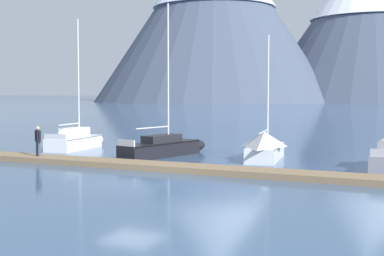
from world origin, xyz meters
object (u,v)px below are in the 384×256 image
at_px(sailboat_mid_dock_port, 266,146).
at_px(person_on_dock, 38,139).
at_px(sailboat_second_berth, 166,147).
at_px(sailboat_nearest_berth, 77,140).

xyz_separation_m(sailboat_mid_dock_port, person_on_dock, (-11.30, -6.41, 0.48)).
bearing_deg(person_on_dock, sailboat_second_berth, 45.68).
bearing_deg(sailboat_nearest_berth, person_on_dock, -70.95).
bearing_deg(sailboat_mid_dock_port, sailboat_second_berth, -170.59).
relative_size(sailboat_second_berth, sailboat_mid_dock_port, 1.28).
bearing_deg(person_on_dock, sailboat_mid_dock_port, 29.55).
bearing_deg(sailboat_second_berth, sailboat_mid_dock_port, 9.41).
xyz_separation_m(sailboat_nearest_berth, person_on_dock, (2.24, -6.48, 0.68)).
distance_m(sailboat_nearest_berth, sailboat_second_berth, 7.59).
xyz_separation_m(sailboat_nearest_berth, sailboat_mid_dock_port, (13.54, -0.07, 0.20)).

